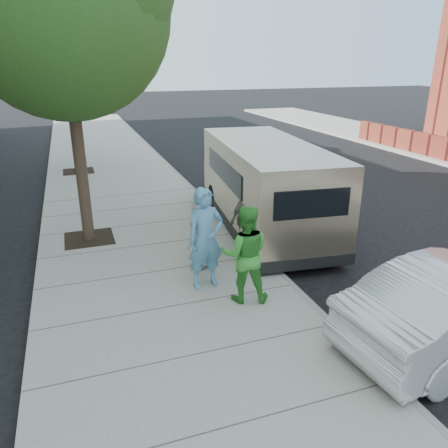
{
  "coord_description": "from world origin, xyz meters",
  "views": [
    {
      "loc": [
        -2.46,
        -8.42,
        4.4
      ],
      "look_at": [
        0.45,
        -0.14,
        1.1
      ],
      "focal_mm": 35.0,
      "sensor_mm": 36.0,
      "label": 1
    }
  ],
  "objects_px": {
    "tree_far": "(65,46)",
    "parking_meter": "(241,200)",
    "person_green_shirt": "(245,254)",
    "person_gray_shirt": "(202,232)",
    "person_officer": "(205,239)",
    "van": "(264,185)",
    "person_striped_polo": "(245,217)",
    "tree_near": "(64,2)"
  },
  "relations": [
    {
      "from": "tree_far",
      "to": "van",
      "type": "distance_m",
      "value": 9.96
    },
    {
      "from": "person_officer",
      "to": "parking_meter",
      "type": "bearing_deg",
      "value": 44.56
    },
    {
      "from": "parking_meter",
      "to": "person_green_shirt",
      "type": "height_order",
      "value": "person_green_shirt"
    },
    {
      "from": "person_officer",
      "to": "person_gray_shirt",
      "type": "bearing_deg",
      "value": 70.46
    },
    {
      "from": "tree_near",
      "to": "van",
      "type": "bearing_deg",
      "value": -5.97
    },
    {
      "from": "van",
      "to": "person_striped_polo",
      "type": "bearing_deg",
      "value": -122.52
    },
    {
      "from": "person_gray_shirt",
      "to": "tree_near",
      "type": "bearing_deg",
      "value": -85.47
    },
    {
      "from": "person_striped_polo",
      "to": "person_officer",
      "type": "bearing_deg",
      "value": 18.77
    },
    {
      "from": "person_gray_shirt",
      "to": "person_striped_polo",
      "type": "height_order",
      "value": "person_gray_shirt"
    },
    {
      "from": "parking_meter",
      "to": "tree_far",
      "type": "bearing_deg",
      "value": 104.31
    },
    {
      "from": "van",
      "to": "person_gray_shirt",
      "type": "distance_m",
      "value": 3.07
    },
    {
      "from": "tree_near",
      "to": "person_officer",
      "type": "distance_m",
      "value": 5.88
    },
    {
      "from": "tree_far",
      "to": "parking_meter",
      "type": "relative_size",
      "value": 4.33
    },
    {
      "from": "tree_far",
      "to": "person_officer",
      "type": "xyz_separation_m",
      "value": [
        2.04,
        -10.95,
        -3.72
      ]
    },
    {
      "from": "parking_meter",
      "to": "person_gray_shirt",
      "type": "distance_m",
      "value": 1.63
    },
    {
      "from": "person_green_shirt",
      "to": "tree_near",
      "type": "bearing_deg",
      "value": -39.16
    },
    {
      "from": "person_green_shirt",
      "to": "person_striped_polo",
      "type": "xyz_separation_m",
      "value": [
        0.89,
        2.22,
        -0.14
      ]
    },
    {
      "from": "person_striped_polo",
      "to": "tree_near",
      "type": "bearing_deg",
      "value": -55.87
    },
    {
      "from": "parking_meter",
      "to": "person_gray_shirt",
      "type": "relative_size",
      "value": 0.95
    },
    {
      "from": "tree_near",
      "to": "person_green_shirt",
      "type": "bearing_deg",
      "value": -57.88
    },
    {
      "from": "parking_meter",
      "to": "van",
      "type": "relative_size",
      "value": 0.23
    },
    {
      "from": "tree_near",
      "to": "person_striped_polo",
      "type": "distance_m",
      "value": 6.06
    },
    {
      "from": "tree_near",
      "to": "parking_meter",
      "type": "distance_m",
      "value": 5.75
    },
    {
      "from": "tree_near",
      "to": "tree_far",
      "type": "bearing_deg",
      "value": 90.0
    },
    {
      "from": "person_green_shirt",
      "to": "person_gray_shirt",
      "type": "height_order",
      "value": "person_green_shirt"
    },
    {
      "from": "parking_meter",
      "to": "person_officer",
      "type": "relative_size",
      "value": 0.74
    },
    {
      "from": "tree_far",
      "to": "van",
      "type": "bearing_deg",
      "value": -60.52
    },
    {
      "from": "tree_far",
      "to": "van",
      "type": "relative_size",
      "value": 0.98
    },
    {
      "from": "tree_far",
      "to": "person_green_shirt",
      "type": "relative_size",
      "value": 3.5
    },
    {
      "from": "tree_near",
      "to": "person_striped_polo",
      "type": "height_order",
      "value": "tree_near"
    },
    {
      "from": "van",
      "to": "person_gray_shirt",
      "type": "height_order",
      "value": "van"
    },
    {
      "from": "tree_far",
      "to": "parking_meter",
      "type": "height_order",
      "value": "tree_far"
    },
    {
      "from": "person_gray_shirt",
      "to": "person_green_shirt",
      "type": "bearing_deg",
      "value": 63.66
    },
    {
      "from": "tree_far",
      "to": "person_striped_polo",
      "type": "distance_m",
      "value": 10.82
    },
    {
      "from": "van",
      "to": "person_striped_polo",
      "type": "relative_size",
      "value": 4.24
    },
    {
      "from": "tree_far",
      "to": "person_officer",
      "type": "distance_m",
      "value": 11.74
    },
    {
      "from": "van",
      "to": "person_gray_shirt",
      "type": "relative_size",
      "value": 4.2
    },
    {
      "from": "tree_near",
      "to": "van",
      "type": "relative_size",
      "value": 1.13
    },
    {
      "from": "person_striped_polo",
      "to": "person_green_shirt",
      "type": "bearing_deg",
      "value": 40.7
    },
    {
      "from": "person_gray_shirt",
      "to": "person_striped_polo",
      "type": "distance_m",
      "value": 1.35
    },
    {
      "from": "person_gray_shirt",
      "to": "parking_meter",
      "type": "bearing_deg",
      "value": 179.52
    },
    {
      "from": "parking_meter",
      "to": "person_officer",
      "type": "bearing_deg",
      "value": -134.9
    }
  ]
}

